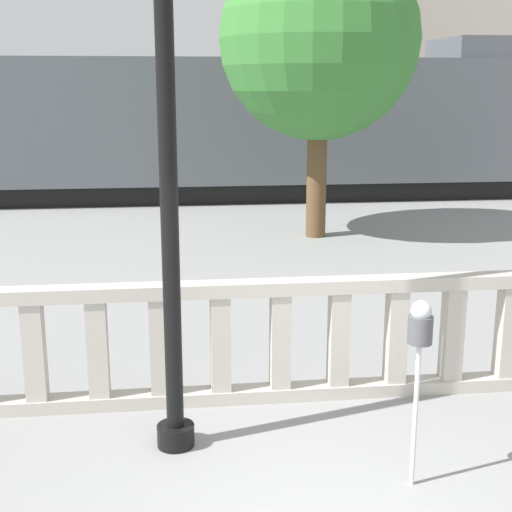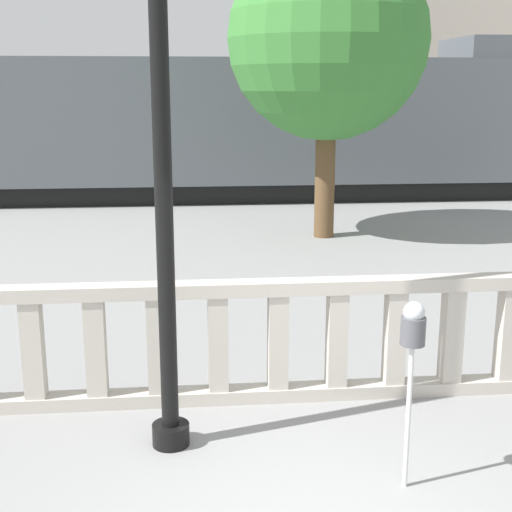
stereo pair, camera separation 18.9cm
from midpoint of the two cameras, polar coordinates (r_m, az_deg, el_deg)
balustrade at (r=7.38m, az=2.50°, el=-6.81°), size 12.11×0.24×1.29m
parking_meter at (r=5.73m, az=13.35°, el=-6.30°), size 0.20×0.20×1.58m
train_near at (r=20.76m, az=-11.74°, el=10.05°), size 26.39×3.12×4.52m
building_block at (r=33.89m, az=16.92°, el=18.11°), size 12.12×6.40×12.48m
tree_left at (r=15.26m, az=6.15°, el=16.82°), size 4.12×4.12×6.18m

